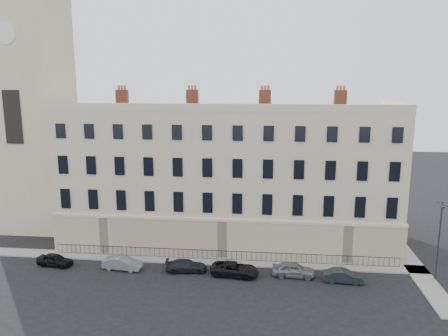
# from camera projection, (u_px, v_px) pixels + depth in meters

# --- Properties ---
(ground) EXTENTS (160.00, 160.00, 0.00)m
(ground) POSITION_uv_depth(u_px,v_px,m) (282.00, 288.00, 38.59)
(ground) COLOR black
(ground) RESTS_ON ground
(terrace) EXTENTS (36.22, 12.22, 17.00)m
(terrace) POSITION_uv_depth(u_px,v_px,m) (228.00, 175.00, 49.41)
(terrace) COLOR beige
(terrace) RESTS_ON ground
(church_tower) EXTENTS (8.00, 8.13, 44.00)m
(church_tower) POSITION_uv_depth(u_px,v_px,m) (29.00, 75.00, 51.70)
(church_tower) COLOR beige
(church_tower) RESTS_ON ground
(pavement_terrace) EXTENTS (48.00, 2.00, 0.12)m
(pavement_terrace) POSITION_uv_depth(u_px,v_px,m) (182.00, 260.00, 44.50)
(pavement_terrace) COLOR gray
(pavement_terrace) RESTS_ON ground
(pavement_east_return) EXTENTS (2.00, 24.00, 0.12)m
(pavement_east_return) POSITION_uv_depth(u_px,v_px,m) (407.00, 258.00, 45.03)
(pavement_east_return) COLOR gray
(pavement_east_return) RESTS_ON ground
(railings) EXTENTS (35.00, 0.04, 0.96)m
(railings) POSITION_uv_depth(u_px,v_px,m) (222.00, 255.00, 44.37)
(railings) COLOR black
(railings) RESTS_ON ground
(car_a) EXTENTS (3.74, 1.94, 1.22)m
(car_a) POSITION_uv_depth(u_px,v_px,m) (55.00, 260.00, 43.09)
(car_a) COLOR black
(car_a) RESTS_ON ground
(car_b) EXTENTS (3.95, 1.72, 1.26)m
(car_b) POSITION_uv_depth(u_px,v_px,m) (123.00, 263.00, 42.27)
(car_b) COLOR gray
(car_b) RESTS_ON ground
(car_c) EXTENTS (4.11, 2.06, 1.14)m
(car_c) POSITION_uv_depth(u_px,v_px,m) (186.00, 266.00, 41.80)
(car_c) COLOR black
(car_c) RESTS_ON ground
(car_d) EXTENTS (4.71, 2.55, 1.26)m
(car_d) POSITION_uv_depth(u_px,v_px,m) (235.00, 269.00, 40.92)
(car_d) COLOR black
(car_d) RESTS_ON ground
(car_e) EXTENTS (4.08, 1.80, 1.36)m
(car_e) POSITION_uv_depth(u_px,v_px,m) (293.00, 269.00, 40.71)
(car_e) COLOR slate
(car_e) RESTS_ON ground
(car_f) EXTENTS (3.66, 1.42, 1.19)m
(car_f) POSITION_uv_depth(u_px,v_px,m) (344.00, 276.00, 39.57)
(car_f) COLOR #20262B
(car_f) RESTS_ON ground
(streetlamp) EXTENTS (0.70, 1.55, 7.47)m
(streetlamp) POSITION_uv_depth(u_px,v_px,m) (439.00, 238.00, 39.19)
(streetlamp) COLOR #35343A
(streetlamp) RESTS_ON ground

